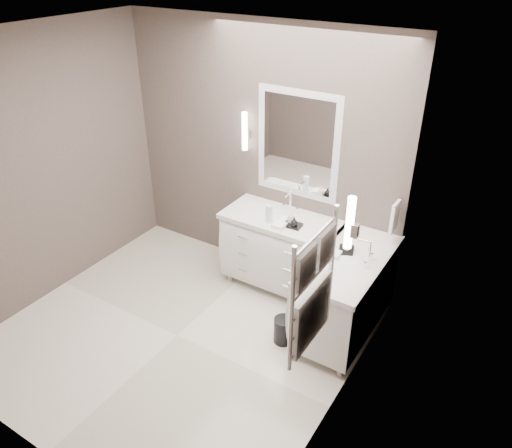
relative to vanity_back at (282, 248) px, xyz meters
The scene contains 20 objects.
floor 1.39m from the vanity_back, 110.17° to the right, with size 3.20×3.00×0.01m, color white.
ceiling 2.57m from the vanity_back, 110.17° to the right, with size 3.20×3.00×0.01m, color white.
wall_back 1.01m from the vanity_back, 148.11° to the left, with size 3.20×0.01×2.70m, color #534742.
wall_left 2.54m from the vanity_back, 149.20° to the right, with size 0.01×3.00×2.70m, color #534742.
wall_right 1.89m from the vanity_back, 46.69° to the right, with size 0.01×3.00×2.70m, color #534742.
vanity_back is the anchor object (origin of this frame).
vanity_right 0.93m from the vanity_back, 20.38° to the right, with size 0.59×1.24×0.97m.
mirror_back 1.10m from the vanity_back, 90.00° to the left, with size 0.90×0.02×1.10m.
mirror_right 1.62m from the vanity_back, 20.48° to the right, with size 0.02×0.90×1.10m.
sconce_back 1.27m from the vanity_back, 160.98° to the left, with size 0.06×0.06×0.40m.
sconce_right 1.84m from the vanity_back, 43.07° to the right, with size 0.06×0.06×0.40m.
towel_bar_corner 1.26m from the vanity_back, ahead, with size 0.03×0.22×0.30m.
towel_ladder 2.16m from the vanity_back, 55.90° to the right, with size 0.06×0.58×0.90m.
waste_bin 0.94m from the vanity_back, 58.97° to the right, with size 0.18×0.18×0.26m, color black.
amenity_tray_back 0.42m from the vanity_back, 29.76° to the right, with size 0.17×0.13×0.03m, color black.
amenity_tray_right 0.92m from the vanity_back, 17.36° to the right, with size 0.13×0.18×0.03m, color black.
water_bottle 0.49m from the vanity_back, 117.50° to the right, with size 0.07×0.07×0.19m, color silver.
soap_bottle_a 0.48m from the vanity_back, 28.87° to the right, with size 0.05×0.05×0.12m, color white.
soap_bottle_b 0.50m from the vanity_back, 32.49° to the right, with size 0.07×0.07×0.09m, color black.
soap_bottle_c 0.96m from the vanity_back, 17.36° to the right, with size 0.07×0.07×0.18m, color white.
Camera 1 is at (2.56, -2.68, 3.31)m, focal length 35.00 mm.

